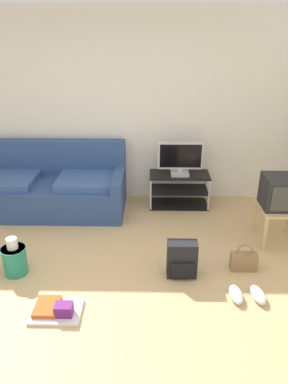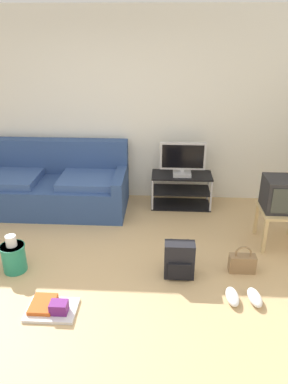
# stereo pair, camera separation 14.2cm
# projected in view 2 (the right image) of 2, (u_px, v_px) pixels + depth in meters

# --- Properties ---
(ground_plane) EXTENTS (9.00, 9.80, 0.02)m
(ground_plane) POSITION_uv_depth(u_px,v_px,m) (82.00, 298.00, 3.62)
(ground_plane) COLOR tan
(wall_back) EXTENTS (9.00, 0.10, 2.70)m
(wall_back) POSITION_uv_depth(u_px,v_px,m) (111.00, 108.00, 5.28)
(wall_back) COLOR silver
(wall_back) RESTS_ON ground_plane
(couch) EXTENTS (2.12, 0.94, 0.93)m
(couch) POSITION_uv_depth(u_px,v_px,m) (53.00, 186.00, 5.29)
(couch) COLOR navy
(couch) RESTS_ON ground_plane
(tv_stand) EXTENTS (0.86, 0.42, 0.49)m
(tv_stand) POSITION_uv_depth(u_px,v_px,m) (181.00, 190.00, 5.36)
(tv_stand) COLOR black
(tv_stand) RESTS_ON ground_plane
(flat_tv) EXTENTS (0.64, 0.22, 0.48)m
(flat_tv) POSITION_uv_depth(u_px,v_px,m) (183.00, 159.00, 5.15)
(flat_tv) COLOR #B2B2B7
(flat_tv) RESTS_ON tv_stand
(side_table) EXTENTS (0.50, 0.50, 0.46)m
(side_table) POSITION_uv_depth(u_px,v_px,m) (281.00, 215.00, 4.36)
(side_table) COLOR tan
(side_table) RESTS_ON ground_plane
(crt_tv) EXTENTS (0.46, 0.40, 0.38)m
(crt_tv) POSITION_uv_depth(u_px,v_px,m) (284.00, 194.00, 4.26)
(crt_tv) COLOR #232326
(crt_tv) RESTS_ON side_table
(backpack) EXTENTS (0.31, 0.23, 0.40)m
(backpack) POSITION_uv_depth(u_px,v_px,m) (179.00, 260.00, 3.85)
(backpack) COLOR black
(backpack) RESTS_ON ground_plane
(handbag) EXTENTS (0.28, 0.12, 0.32)m
(handbag) POSITION_uv_depth(u_px,v_px,m) (242.00, 263.00, 3.95)
(handbag) COLOR olive
(handbag) RESTS_ON ground_plane
(cleaning_bucket) EXTENTS (0.27, 0.27, 0.43)m
(cleaning_bucket) POSITION_uv_depth(u_px,v_px,m) (14.00, 256.00, 3.95)
(cleaning_bucket) COLOR #238466
(cleaning_bucket) RESTS_ON ground_plane
(sneakers_pair) EXTENTS (0.36, 0.29, 0.09)m
(sneakers_pair) POSITION_uv_depth(u_px,v_px,m) (243.00, 297.00, 3.55)
(sneakers_pair) COLOR white
(sneakers_pair) RESTS_ON ground_plane
(floor_tray) EXTENTS (0.46, 0.34, 0.14)m
(floor_tray) POSITION_uv_depth(u_px,v_px,m) (51.00, 308.00, 3.43)
(floor_tray) COLOR silver
(floor_tray) RESTS_ON ground_plane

